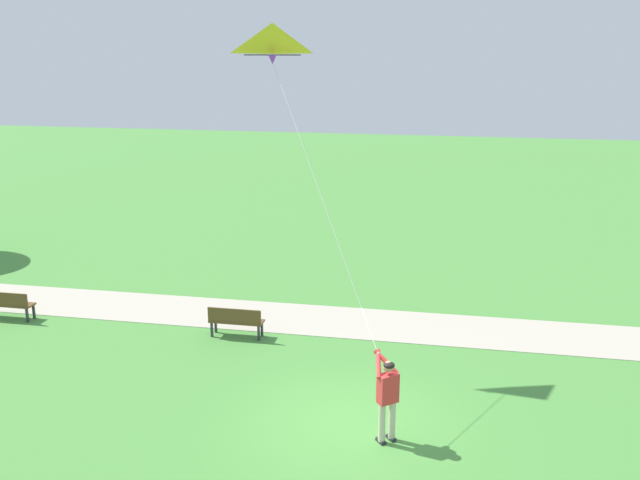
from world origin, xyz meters
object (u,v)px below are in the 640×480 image
person_kite_flyer (387,393)px  park_bench_near_walkway (236,320)px  park_bench_far_walkway (7,303)px  flying_kite (273,45)px

person_kite_flyer → park_bench_near_walkway: 6.39m
person_kite_flyer → park_bench_near_walkway: bearing=48.4°
person_kite_flyer → park_bench_near_walkway: person_kite_flyer is taller
person_kite_flyer → park_bench_near_walkway: size_ratio=1.20×
park_bench_near_walkway → park_bench_far_walkway: size_ratio=1.00×
park_bench_near_walkway → park_bench_far_walkway: 7.00m
flying_kite → park_bench_near_walkway: (0.47, 1.36, -7.20)m
person_kite_flyer → park_bench_far_walkway: size_ratio=1.20×
flying_kite → park_bench_far_walkway: 11.03m
flying_kite → park_bench_far_walkway: bearing=89.0°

